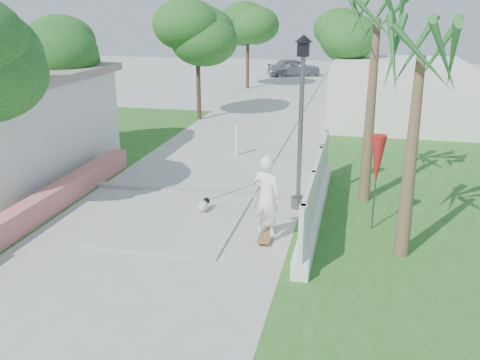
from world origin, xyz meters
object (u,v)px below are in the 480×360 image
(street_lamp, at_px, (301,117))
(patio_umbrella, at_px, (377,161))
(skateboarder, at_px, (236,193))
(parked_car, at_px, (294,67))
(bollard, at_px, (237,141))
(dog, at_px, (204,206))

(street_lamp, xyz_separation_m, patio_umbrella, (1.90, -1.00, -0.74))
(skateboarder, height_order, parked_car, skateboarder)
(street_lamp, distance_m, parked_car, 27.34)
(street_lamp, relative_size, patio_umbrella, 1.93)
(bollard, bearing_deg, street_lamp, -59.04)
(bollard, xyz_separation_m, dog, (0.38, -5.43, -0.37))
(street_lamp, bearing_deg, bollard, 120.96)
(skateboarder, relative_size, parked_car, 0.57)
(street_lamp, relative_size, bollard, 4.07)
(dog, bearing_deg, patio_umbrella, 9.96)
(skateboarder, bearing_deg, street_lamp, -107.98)
(street_lamp, height_order, patio_umbrella, street_lamp)
(skateboarder, bearing_deg, patio_umbrella, -148.07)
(skateboarder, bearing_deg, parked_car, -63.76)
(patio_umbrella, relative_size, parked_car, 0.59)
(street_lamp, relative_size, dog, 7.86)
(patio_umbrella, xyz_separation_m, parked_car, (-5.46, 28.05, -1.02))
(bollard, height_order, parked_car, parked_car)
(skateboarder, relative_size, dog, 3.99)
(skateboarder, height_order, dog, skateboarder)
(dog, xyz_separation_m, parked_car, (-1.24, 27.98, 0.46))
(skateboarder, xyz_separation_m, parked_car, (-2.25, 28.63, -0.18))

